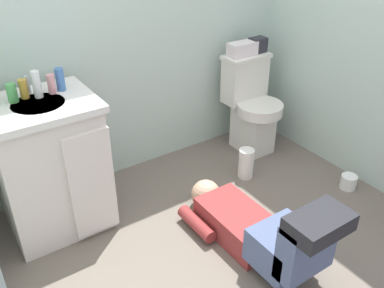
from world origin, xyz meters
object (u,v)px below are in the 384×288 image
(tissue_box, at_px, (242,49))
(toilet_paper_roll, at_px, (348,182))
(bottle_pink, at_px, (51,84))
(bottle_green, at_px, (12,93))
(toilet, at_px, (251,105))
(faucet, at_px, (28,85))
(toiletry_bag, at_px, (258,45))
(bottle_white, at_px, (37,84))
(paper_towel_roll, at_px, (246,163))
(person_plumber, at_px, (259,229))
(vanity_cabinet, at_px, (51,165))
(bottle_amber, at_px, (24,89))
(bottle_blue, at_px, (60,79))

(tissue_box, distance_m, toilet_paper_roll, 1.21)
(toilet_paper_roll, bearing_deg, bottle_pink, 153.08)
(bottle_green, bearing_deg, toilet, -0.78)
(faucet, xyz_separation_m, bottle_green, (-0.10, -0.07, 0.00))
(bottle_green, xyz_separation_m, toilet_paper_roll, (1.88, -0.85, -0.82))
(bottle_pink, bearing_deg, toiletry_bag, 2.51)
(bottle_green, bearing_deg, bottle_white, -5.64)
(bottle_white, bearing_deg, toilet_paper_roll, -25.56)
(paper_towel_roll, bearing_deg, toiletry_bag, 45.35)
(faucet, bearing_deg, bottle_white, -70.61)
(faucet, xyz_separation_m, toiletry_bag, (1.69, -0.00, -0.06))
(toilet, xyz_separation_m, person_plumber, (-0.74, -0.94, -0.19))
(vanity_cabinet, distance_m, bottle_green, 0.47)
(bottle_amber, distance_m, paper_towel_roll, 1.56)
(faucet, xyz_separation_m, bottle_amber, (-0.03, -0.05, 0.00))
(vanity_cabinet, xyz_separation_m, bottle_pink, (0.11, 0.07, 0.46))
(vanity_cabinet, bearing_deg, bottle_white, 66.65)
(bottle_blue, bearing_deg, bottle_white, -169.20)
(vanity_cabinet, bearing_deg, tissue_box, 5.29)
(bottle_blue, height_order, paper_towel_roll, bottle_blue)
(toilet_paper_roll, bearing_deg, vanity_cabinet, 156.41)
(bottle_amber, bearing_deg, tissue_box, 1.76)
(faucet, height_order, paper_towel_roll, faucet)
(bottle_green, distance_m, bottle_white, 0.13)
(tissue_box, relative_size, bottle_blue, 1.70)
(bottle_pink, bearing_deg, bottle_white, -171.79)
(faucet, relative_size, bottle_blue, 0.77)
(faucet, relative_size, toiletry_bag, 0.81)
(faucet, distance_m, bottle_white, 0.09)
(toiletry_bag, bearing_deg, bottle_amber, -178.39)
(faucet, relative_size, tissue_box, 0.45)
(tissue_box, height_order, bottle_white, bottle_white)
(bottle_amber, height_order, paper_towel_roll, bottle_amber)
(vanity_cabinet, height_order, tissue_box, tissue_box)
(person_plumber, bearing_deg, bottle_white, 130.23)
(vanity_cabinet, height_order, person_plumber, vanity_cabinet)
(paper_towel_roll, distance_m, toilet_paper_roll, 0.72)
(bottle_white, distance_m, bottle_blue, 0.14)
(tissue_box, xyz_separation_m, bottle_green, (-1.64, -0.07, 0.07))
(bottle_amber, height_order, toilet_paper_roll, bottle_amber)
(paper_towel_roll, bearing_deg, bottle_blue, 162.34)
(toiletry_bag, height_order, bottle_green, bottle_green)
(bottle_amber, xyz_separation_m, bottle_pink, (0.14, -0.02, 0.00))
(toilet, xyz_separation_m, tissue_box, (-0.05, 0.09, 0.43))
(tissue_box, height_order, bottle_blue, bottle_blue)
(toiletry_bag, relative_size, bottle_white, 0.83)
(bottle_blue, distance_m, toilet_paper_roll, 2.02)
(toilet, bearing_deg, bottle_amber, 178.50)
(toilet, distance_m, bottle_pink, 1.56)
(toilet, height_order, paper_towel_roll, toilet)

